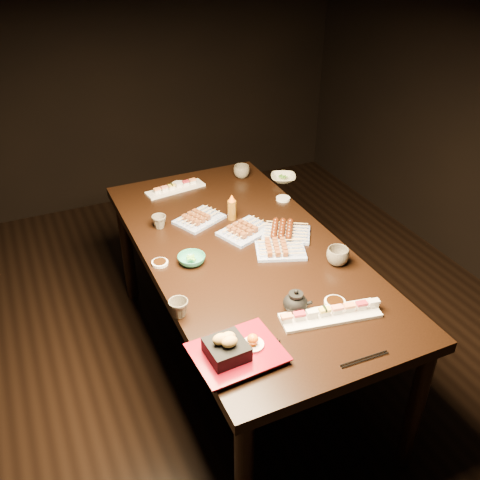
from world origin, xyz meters
name	(u,v)px	position (x,y,z in m)	size (l,w,h in m)	color
ground	(227,425)	(0.00, 0.00, 0.00)	(5.00, 5.00, 0.00)	black
dining_table	(244,311)	(0.24, 0.33, 0.38)	(0.90, 1.80, 0.75)	black
sushi_platter_near	(331,312)	(0.34, -0.25, 0.77)	(0.40, 0.11, 0.05)	white
sushi_platter_far	(175,187)	(0.14, 1.05, 0.77)	(0.34, 0.09, 0.04)	white
yakitori_plate_center	(245,227)	(0.31, 0.46, 0.78)	(0.24, 0.18, 0.06)	#828EB6
yakitori_plate_right	(281,247)	(0.38, 0.24, 0.78)	(0.23, 0.16, 0.06)	#828EB6
yakitori_plate_left	(199,216)	(0.14, 0.66, 0.78)	(0.23, 0.17, 0.06)	#828EB6
tsukune_plate	(286,230)	(0.48, 0.36, 0.78)	(0.23, 0.17, 0.06)	#828EB6
edamame_bowl_green	(192,259)	(-0.02, 0.32, 0.77)	(0.12, 0.12, 0.04)	#2B8364
edamame_bowl_cream	(283,178)	(0.75, 0.90, 0.77)	(0.14, 0.14, 0.04)	beige
tempura_tray	(237,345)	(-0.08, -0.30, 0.81)	(0.31, 0.25, 0.11)	black
teacup_near_left	(179,308)	(-0.19, 0.00, 0.79)	(0.08, 0.08, 0.07)	brown
teacup_mid_right	(338,256)	(0.57, 0.05, 0.79)	(0.10, 0.10, 0.08)	brown
teacup_far_left	(159,222)	(-0.06, 0.68, 0.78)	(0.07, 0.07, 0.07)	brown
teacup_far_right	(242,171)	(0.55, 1.04, 0.79)	(0.09, 0.09, 0.07)	brown
teapot	(296,301)	(0.24, -0.16, 0.80)	(0.12, 0.12, 0.10)	black
condiment_bottle	(232,207)	(0.30, 0.61, 0.82)	(0.04, 0.04, 0.14)	#623C0D
sauce_dish_west	(160,263)	(-0.16, 0.37, 0.76)	(0.08, 0.08, 0.01)	white
sauce_dish_east	(283,199)	(0.64, 0.69, 0.76)	(0.08, 0.08, 0.01)	white
sauce_dish_se	(335,303)	(0.40, -0.19, 0.76)	(0.09, 0.09, 0.02)	white
sauce_dish_nw	(179,184)	(0.18, 1.09, 0.76)	(0.08, 0.08, 0.01)	white
chopsticks_near	(259,357)	(-0.01, -0.34, 0.75)	(0.23, 0.02, 0.01)	black
chopsticks_se	(364,359)	(0.33, -0.50, 0.75)	(0.19, 0.02, 0.01)	black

